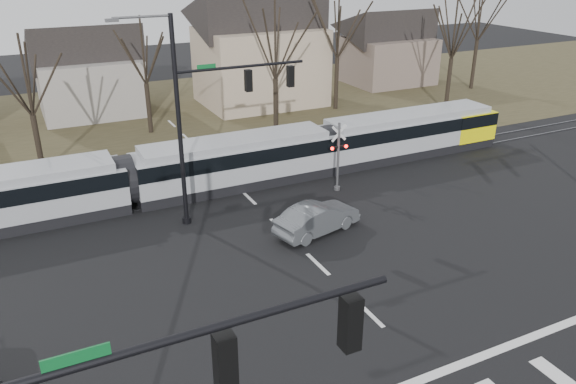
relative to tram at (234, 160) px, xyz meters
name	(u,v)px	position (x,y,z in m)	size (l,w,h in m)	color
ground	(400,343)	(0.07, -16.00, -1.57)	(140.00, 140.00, 0.00)	black
grass_verge	(165,117)	(0.07, 16.00, -1.56)	(140.00, 28.00, 0.01)	#38331E
stop_line	(433,375)	(0.07, -17.80, -1.56)	(28.00, 0.35, 0.01)	silver
lane_dashes	(236,185)	(0.07, 0.00, -1.56)	(0.18, 30.00, 0.01)	silver
rail_pair	(237,186)	(0.07, -0.20, -1.54)	(90.00, 1.52, 0.06)	#59595E
tram	(234,160)	(0.00, 0.00, 0.00)	(37.89, 2.81, 2.87)	gray
sedan	(317,218)	(1.52, -7.28, -0.82)	(4.75, 2.63, 1.48)	#4F5256
signal_pole_far	(211,110)	(-2.34, -3.50, 4.13)	(9.28, 0.44, 10.20)	black
rail_crossing_signal	(338,159)	(5.07, -3.21, 0.32)	(1.08, 0.36, 4.00)	#59595B
tree_row	(209,67)	(2.07, 10.00, 3.43)	(59.20, 7.20, 10.00)	black
house_b	(88,66)	(-4.93, 20.00, 2.40)	(8.64, 7.56, 7.65)	gray
house_c	(260,43)	(9.07, 17.00, 3.67)	(10.80, 8.64, 10.10)	tan
house_d	(388,43)	(24.07, 19.00, 2.40)	(8.64, 7.56, 7.65)	#69584D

